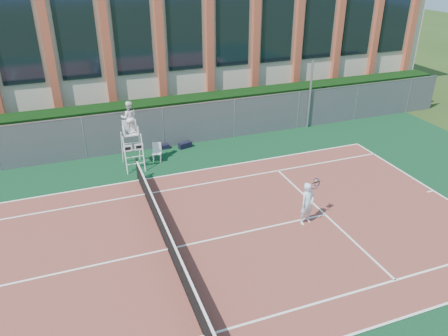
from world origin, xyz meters
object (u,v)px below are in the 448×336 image
object	(u,v)px
umpire_chair	(129,119)
plastic_chair	(157,150)
steel_pole	(310,95)
tennis_player	(307,203)

from	to	relation	value
umpire_chair	plastic_chair	size ratio (longest dim) A/B	3.55
steel_pole	umpire_chair	bearing A→B (deg)	-171.11
tennis_player	steel_pole	bearing A→B (deg)	59.51
umpire_chair	steel_pole	bearing A→B (deg)	8.89
steel_pole	umpire_chair	world-z (taller)	steel_pole
plastic_chair	umpire_chair	bearing A→B (deg)	-168.95
umpire_chair	tennis_player	distance (m)	9.15
plastic_chair	tennis_player	distance (m)	8.57
steel_pole	tennis_player	bearing A→B (deg)	-120.49
steel_pole	umpire_chair	xyz separation A→B (m)	(-10.59, -1.66, 0.43)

